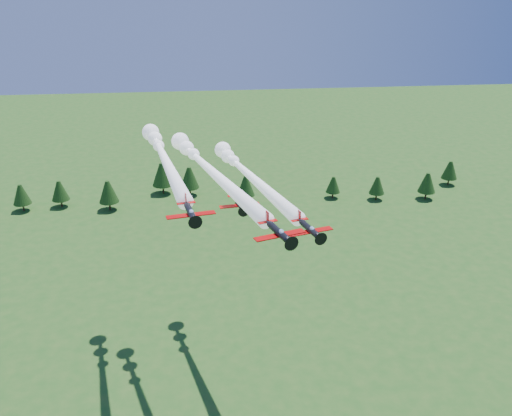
{
  "coord_description": "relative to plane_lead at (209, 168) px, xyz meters",
  "views": [
    {
      "loc": [
        -7.53,
        -80.05,
        78.32
      ],
      "look_at": [
        1.11,
        0.0,
        43.58
      ],
      "focal_mm": 40.0,
      "sensor_mm": 36.0,
      "label": 1
    }
  ],
  "objects": [
    {
      "name": "treeline",
      "position": [
        -1.67,
        90.11,
        -36.94
      ],
      "size": [
        179.6,
        22.26,
        11.75
      ],
      "color": "#382314",
      "rests_on": "ground"
    },
    {
      "name": "plane_slot",
      "position": [
        4.7,
        -11.77,
        -2.23
      ],
      "size": [
        6.93,
        7.54,
        2.42
      ],
      "rotation": [
        0.0,
        0.0,
        0.13
      ],
      "color": "black",
      "rests_on": "ground"
    },
    {
      "name": "plane_left",
      "position": [
        -8.49,
        6.47,
        0.59
      ],
      "size": [
        13.86,
        49.95,
        3.7
      ],
      "rotation": [
        0.0,
        0.0,
        0.18
      ],
      "color": "black",
      "rests_on": "ground"
    },
    {
      "name": "plane_lead",
      "position": [
        0.0,
        0.0,
        0.0
      ],
      "size": [
        20.32,
        51.41,
        3.7
      ],
      "rotation": [
        0.0,
        0.0,
        0.31
      ],
      "color": "black",
      "rests_on": "ground"
    },
    {
      "name": "plane_right",
      "position": [
        8.03,
        8.62,
        -4.41
      ],
      "size": [
        17.71,
        49.28,
        3.7
      ],
      "rotation": [
        0.0,
        0.0,
        0.27
      ],
      "color": "black",
      "rests_on": "ground"
    }
  ]
}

